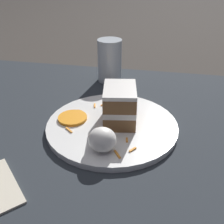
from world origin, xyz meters
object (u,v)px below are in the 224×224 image
cream_dollop (102,140)px  drinking_glass (110,63)px  plate (112,125)px  cake_slice (120,105)px  orange_garnish (73,118)px

cream_dollop → drinking_glass: (0.06, -0.38, 0.02)m
plate → drinking_glass: (0.06, -0.28, 0.05)m
cake_slice → cream_dollop: cake_slice is taller
orange_garnish → cream_dollop: bearing=133.9°
orange_garnish → drinking_glass: size_ratio=0.52×
cream_dollop → orange_garnish: 0.14m
plate → cream_dollop: 0.11m
cream_dollop → orange_garnish: bearing=-46.1°
plate → orange_garnish: size_ratio=4.40×
plate → orange_garnish: orange_garnish is taller
cream_dollop → drinking_glass: size_ratio=0.43×
orange_garnish → drinking_glass: (-0.03, -0.28, 0.04)m
cream_dollop → orange_garnish: size_ratio=0.82×
orange_garnish → drinking_glass: bearing=-96.9°
cake_slice → orange_garnish: size_ratio=1.60×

